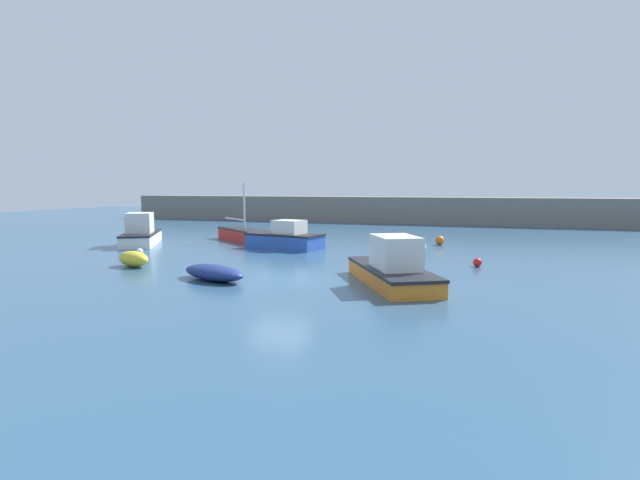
# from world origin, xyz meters

# --- Properties ---
(ground_plane) EXTENTS (120.00, 120.00, 0.20)m
(ground_plane) POSITION_xyz_m (0.00, 0.00, -0.10)
(ground_plane) COLOR #2D5170
(harbor_breakwater) EXTENTS (62.95, 3.45, 2.73)m
(harbor_breakwater) POSITION_xyz_m (0.00, 33.52, 1.36)
(harbor_breakwater) COLOR slate
(harbor_breakwater) RESTS_ON ground_plane
(motorboat_grey_hull) EXTENTS (4.71, 6.40, 1.94)m
(motorboat_grey_hull) POSITION_xyz_m (4.68, 0.16, 0.66)
(motorboat_grey_hull) COLOR orange
(motorboat_grey_hull) RESTS_ON ground_plane
(cabin_cruiser_white) EXTENTS (5.05, 3.12, 1.76)m
(cabin_cruiser_white) POSITION_xyz_m (-3.58, 9.49, 0.64)
(cabin_cruiser_white) COLOR #2D56B7
(cabin_cruiser_white) RESTS_ON ground_plane
(motorboat_with_cabin) EXTENTS (4.37, 5.89, 2.12)m
(motorboat_with_cabin) POSITION_xyz_m (-13.30, 8.28, 0.75)
(motorboat_with_cabin) COLOR white
(motorboat_with_cabin) RESTS_ON ground_plane
(sailboat_short_mast) EXTENTS (5.64, 5.00, 4.06)m
(sailboat_short_mast) POSITION_xyz_m (-7.97, 12.63, 0.44)
(sailboat_short_mast) COLOR red
(sailboat_short_mast) RESTS_ON ground_plane
(rowboat_blue_near) EXTENTS (1.67, 3.25, 0.85)m
(rowboat_blue_near) POSITION_xyz_m (4.31, 8.69, 0.42)
(rowboat_blue_near) COLOR gray
(rowboat_blue_near) RESTS_ON ground_plane
(fishing_dinghy_green) EXTENTS (2.09, 1.47, 0.75)m
(fishing_dinghy_green) POSITION_xyz_m (-7.82, 0.67, 0.38)
(fishing_dinghy_green) COLOR yellow
(fishing_dinghy_green) RESTS_ON ground_plane
(rowboat_white_midwater) EXTENTS (3.56, 2.43, 0.63)m
(rowboat_white_midwater) POSITION_xyz_m (-2.43, -1.18, 0.32)
(rowboat_white_midwater) COLOR navy
(rowboat_white_midwater) RESTS_ON ground_plane
(mooring_buoy_white) EXTENTS (0.37, 0.37, 0.37)m
(mooring_buoy_white) POSITION_xyz_m (-10.23, 4.20, 0.19)
(mooring_buoy_white) COLOR white
(mooring_buoy_white) RESTS_ON ground_plane
(mooring_buoy_orange) EXTENTS (0.59, 0.59, 0.59)m
(mooring_buoy_orange) POSITION_xyz_m (5.31, 14.39, 0.29)
(mooring_buoy_orange) COLOR orange
(mooring_buoy_orange) RESTS_ON ground_plane
(mooring_buoy_red) EXTENTS (0.42, 0.42, 0.42)m
(mooring_buoy_red) POSITION_xyz_m (7.77, 5.77, 0.21)
(mooring_buoy_red) COLOR red
(mooring_buoy_red) RESTS_ON ground_plane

